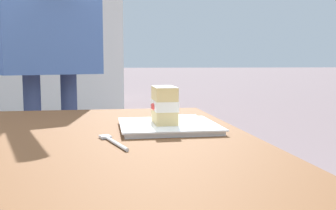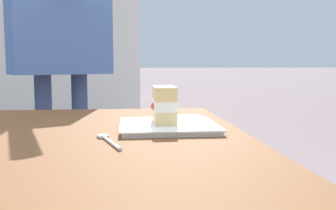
% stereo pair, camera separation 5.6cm
% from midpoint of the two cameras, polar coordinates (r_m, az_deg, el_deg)
% --- Properties ---
extents(patio_table, '(1.20, 0.85, 0.72)m').
position_cam_midpoint_polar(patio_table, '(0.95, -14.68, -11.42)').
color(patio_table, brown).
rests_on(patio_table, ground).
extents(dessert_plate, '(0.26, 0.26, 0.02)m').
position_cam_midpoint_polar(dessert_plate, '(1.04, -1.55, -3.16)').
color(dessert_plate, white).
rests_on(dessert_plate, patio_table).
extents(cake_slice, '(0.12, 0.07, 0.10)m').
position_cam_midpoint_polar(cake_slice, '(1.04, -2.12, 0.03)').
color(cake_slice, '#E0C17A').
rests_on(cake_slice, dessert_plate).
extents(dessert_fork, '(0.17, 0.06, 0.01)m').
position_cam_midpoint_polar(dessert_fork, '(0.88, -10.08, -5.33)').
color(dessert_fork, silver).
rests_on(dessert_fork, patio_table).
extents(paper_napkin, '(0.13, 0.10, 0.00)m').
position_cam_midpoint_polar(paper_napkin, '(1.26, 1.33, -1.86)').
color(paper_napkin, white).
rests_on(paper_napkin, patio_table).
extents(diner_person, '(0.64, 0.49, 1.67)m').
position_cam_midpoint_polar(diner_person, '(1.90, -18.17, 12.57)').
color(diner_person, navy).
rests_on(diner_person, ground).
extents(patio_building, '(4.46, 2.86, 2.90)m').
position_cam_midpoint_polar(patio_building, '(6.86, -20.05, 10.49)').
color(patio_building, silver).
rests_on(patio_building, ground).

